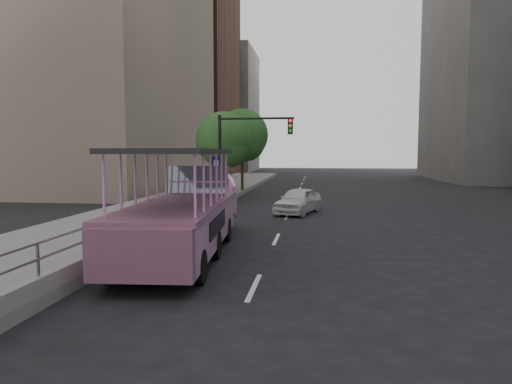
{
  "coord_description": "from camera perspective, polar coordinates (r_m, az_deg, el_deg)",
  "views": [
    {
      "loc": [
        2.43,
        -12.36,
        3.16
      ],
      "look_at": [
        0.33,
        3.44,
        1.77
      ],
      "focal_mm": 32.0,
      "sensor_mm": 36.0,
      "label": 1
    }
  ],
  "objects": [
    {
      "name": "guardrail",
      "position": [
        15.53,
        -13.45,
        -2.61
      ],
      "size": [
        0.07,
        22.0,
        0.71
      ],
      "color": "#A09FA4",
      "rests_on": "kerb_wall"
    },
    {
      "name": "midrise_stone_b",
      "position": [
        78.85,
        -6.07,
        9.95
      ],
      "size": [
        16.0,
        14.0,
        20.0
      ],
      "primitive_type": "cube",
      "color": "gray",
      "rests_on": "ground"
    },
    {
      "name": "kerb_wall",
      "position": [
        15.63,
        -13.4,
        -5.03
      ],
      "size": [
        0.24,
        30.0,
        0.36
      ],
      "primitive_type": "cube",
      "color": "#999A95",
      "rests_on": "sidewalk"
    },
    {
      "name": "ground",
      "position": [
        12.99,
        -3.48,
        -9.11
      ],
      "size": [
        160.0,
        160.0,
        0.0
      ],
      "primitive_type": "plane",
      "color": "black"
    },
    {
      "name": "car",
      "position": [
        23.68,
        5.28,
        -1.07
      ],
      "size": [
        2.67,
        4.22,
        1.34
      ],
      "primitive_type": "imported",
      "rotation": [
        0.0,
        0.0,
        -0.3
      ],
      "color": "white",
      "rests_on": "ground"
    },
    {
      "name": "midrise_brick",
      "position": [
        64.48,
        -11.33,
        13.68
      ],
      "size": [
        18.0,
        16.0,
        26.0
      ],
      "primitive_type": "cube",
      "color": "brown",
      "rests_on": "ground"
    },
    {
      "name": "street_tree_near",
      "position": [
        28.87,
        -3.91,
        6.29
      ],
      "size": [
        3.52,
        3.52,
        5.72
      ],
      "color": "#372819",
      "rests_on": "ground"
    },
    {
      "name": "street_tree_far",
      "position": [
        34.75,
        -1.61,
        6.88
      ],
      "size": [
        3.97,
        3.97,
        6.45
      ],
      "color": "#372819",
      "rests_on": "ground"
    },
    {
      "name": "parking_sign",
      "position": [
        22.95,
        -5.05,
        1.66
      ],
      "size": [
        0.27,
        0.63,
        2.95
      ],
      "color": "black",
      "rests_on": "ground"
    },
    {
      "name": "sidewalk",
      "position": [
        24.0,
        -12.43,
        -2.33
      ],
      "size": [
        5.5,
        80.0,
        0.3
      ],
      "primitive_type": "cube",
      "color": "gray",
      "rests_on": "ground"
    },
    {
      "name": "traffic_signal",
      "position": [
        25.2,
        -1.88,
        5.76
      ],
      "size": [
        4.2,
        0.32,
        5.2
      ],
      "color": "black",
      "rests_on": "ground"
    },
    {
      "name": "duck_boat",
      "position": [
        14.8,
        -8.58,
        -2.65
      ],
      "size": [
        3.07,
        9.94,
        3.25
      ],
      "color": "black",
      "rests_on": "ground"
    }
  ]
}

